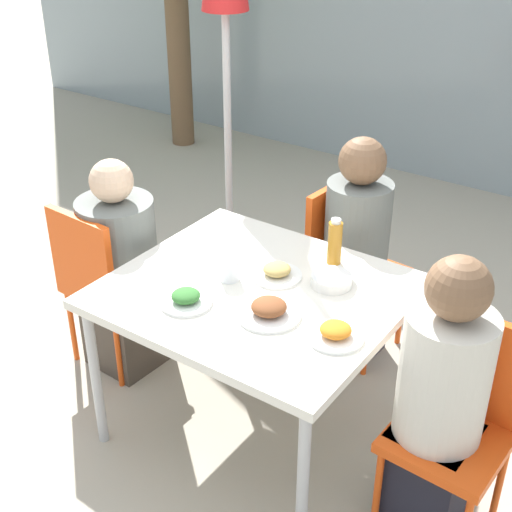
{
  "coord_description": "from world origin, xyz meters",
  "views": [
    {
      "loc": [
        1.4,
        -2.01,
        2.28
      ],
      "look_at": [
        0.0,
        0.0,
        0.9
      ],
      "focal_mm": 50.0,
      "sensor_mm": 36.0,
      "label": 1
    }
  ],
  "objects_px": {
    "chair_far": "(346,256)",
    "bottle": "(335,242)",
    "person_right": "(439,408)",
    "drinking_cup": "(229,270)",
    "salad_bowl": "(331,280)",
    "person_far": "(355,256)",
    "chair_right": "(460,412)",
    "person_left": "(121,274)",
    "chair_left": "(102,277)"
  },
  "relations": [
    {
      "from": "person_right",
      "to": "drinking_cup",
      "type": "distance_m",
      "value": 0.98
    },
    {
      "from": "person_right",
      "to": "drinking_cup",
      "type": "relative_size",
      "value": 12.94
    },
    {
      "from": "person_right",
      "to": "bottle",
      "type": "height_order",
      "value": "person_right"
    },
    {
      "from": "person_left",
      "to": "chair_far",
      "type": "xyz_separation_m",
      "value": [
        0.81,
        0.77,
        0.01
      ]
    },
    {
      "from": "chair_right",
      "to": "person_right",
      "type": "xyz_separation_m",
      "value": [
        -0.05,
        -0.08,
        0.05
      ]
    },
    {
      "from": "person_right",
      "to": "salad_bowl",
      "type": "xyz_separation_m",
      "value": [
        -0.59,
        0.24,
        0.21
      ]
    },
    {
      "from": "chair_left",
      "to": "person_left",
      "type": "bearing_deg",
      "value": 57.99
    },
    {
      "from": "person_left",
      "to": "salad_bowl",
      "type": "bearing_deg",
      "value": 11.18
    },
    {
      "from": "person_right",
      "to": "person_far",
      "type": "relative_size",
      "value": 1.0
    },
    {
      "from": "chair_left",
      "to": "person_far",
      "type": "distance_m",
      "value": 1.23
    },
    {
      "from": "chair_far",
      "to": "drinking_cup",
      "type": "xyz_separation_m",
      "value": [
        -0.12,
        -0.82,
        0.28
      ]
    },
    {
      "from": "person_far",
      "to": "salad_bowl",
      "type": "relative_size",
      "value": 7.04
    },
    {
      "from": "chair_left",
      "to": "salad_bowl",
      "type": "distance_m",
      "value": 1.17
    },
    {
      "from": "chair_far",
      "to": "bottle",
      "type": "relative_size",
      "value": 4.21
    },
    {
      "from": "chair_far",
      "to": "bottle",
      "type": "distance_m",
      "value": 0.59
    },
    {
      "from": "person_far",
      "to": "salad_bowl",
      "type": "xyz_separation_m",
      "value": [
        0.18,
        -0.56,
        0.21
      ]
    },
    {
      "from": "person_left",
      "to": "chair_right",
      "type": "distance_m",
      "value": 1.7
    },
    {
      "from": "person_left",
      "to": "person_far",
      "type": "bearing_deg",
      "value": 41.97
    },
    {
      "from": "salad_bowl",
      "to": "person_right",
      "type": "bearing_deg",
      "value": -22.12
    },
    {
      "from": "bottle",
      "to": "salad_bowl",
      "type": "relative_size",
      "value": 1.25
    },
    {
      "from": "chair_left",
      "to": "chair_right",
      "type": "height_order",
      "value": "same"
    },
    {
      "from": "chair_far",
      "to": "salad_bowl",
      "type": "height_order",
      "value": "chair_far"
    },
    {
      "from": "chair_left",
      "to": "person_far",
      "type": "xyz_separation_m",
      "value": [
        0.94,
        0.79,
        0.05
      ]
    },
    {
      "from": "person_right",
      "to": "bottle",
      "type": "xyz_separation_m",
      "value": [
        -0.67,
        0.41,
        0.28
      ]
    },
    {
      "from": "person_left",
      "to": "drinking_cup",
      "type": "xyz_separation_m",
      "value": [
        0.7,
        -0.05,
        0.28
      ]
    },
    {
      "from": "chair_right",
      "to": "person_far",
      "type": "distance_m",
      "value": 1.09
    },
    {
      "from": "chair_left",
      "to": "person_left",
      "type": "relative_size",
      "value": 0.8
    },
    {
      "from": "chair_far",
      "to": "person_far",
      "type": "xyz_separation_m",
      "value": [
        0.08,
        -0.06,
        0.05
      ]
    },
    {
      "from": "person_right",
      "to": "chair_far",
      "type": "bearing_deg",
      "value": -42.72
    },
    {
      "from": "bottle",
      "to": "person_far",
      "type": "bearing_deg",
      "value": 103.15
    },
    {
      "from": "person_left",
      "to": "chair_far",
      "type": "height_order",
      "value": "person_left"
    },
    {
      "from": "drinking_cup",
      "to": "person_left",
      "type": "bearing_deg",
      "value": 176.01
    },
    {
      "from": "person_right",
      "to": "chair_far",
      "type": "height_order",
      "value": "person_right"
    },
    {
      "from": "person_right",
      "to": "chair_right",
      "type": "bearing_deg",
      "value": -122.01
    },
    {
      "from": "chair_far",
      "to": "salad_bowl",
      "type": "relative_size",
      "value": 5.26
    },
    {
      "from": "drinking_cup",
      "to": "salad_bowl",
      "type": "relative_size",
      "value": 0.54
    },
    {
      "from": "chair_left",
      "to": "bottle",
      "type": "height_order",
      "value": "bottle"
    },
    {
      "from": "person_left",
      "to": "chair_far",
      "type": "bearing_deg",
      "value": 46.65
    },
    {
      "from": "person_left",
      "to": "person_right",
      "type": "bearing_deg",
      "value": 0.02
    },
    {
      "from": "salad_bowl",
      "to": "chair_far",
      "type": "bearing_deg",
      "value": 112.09
    },
    {
      "from": "chair_right",
      "to": "person_right",
      "type": "distance_m",
      "value": 0.11
    },
    {
      "from": "chair_far",
      "to": "chair_right",
      "type": "bearing_deg",
      "value": 53.43
    },
    {
      "from": "person_far",
      "to": "bottle",
      "type": "relative_size",
      "value": 5.64
    },
    {
      "from": "drinking_cup",
      "to": "salad_bowl",
      "type": "height_order",
      "value": "drinking_cup"
    },
    {
      "from": "bottle",
      "to": "person_right",
      "type": "bearing_deg",
      "value": -31.16
    },
    {
      "from": "person_left",
      "to": "chair_right",
      "type": "height_order",
      "value": "person_left"
    },
    {
      "from": "chair_right",
      "to": "chair_far",
      "type": "height_order",
      "value": "same"
    },
    {
      "from": "chair_left",
      "to": "person_far",
      "type": "height_order",
      "value": "person_far"
    },
    {
      "from": "chair_far",
      "to": "drinking_cup",
      "type": "relative_size",
      "value": 9.65
    },
    {
      "from": "chair_right",
      "to": "drinking_cup",
      "type": "relative_size",
      "value": 9.65
    }
  ]
}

